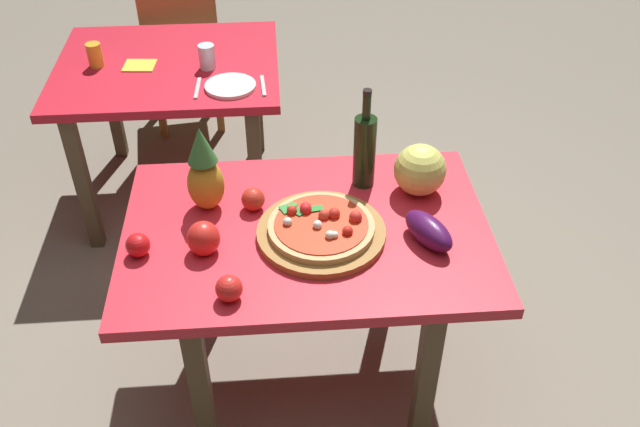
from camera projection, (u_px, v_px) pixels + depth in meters
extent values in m
plane|color=gray|center=(309.00, 372.00, 2.66)|extent=(10.00, 10.00, 0.00)
cube|color=brown|center=(203.00, 400.00, 2.14)|extent=(0.06, 0.06, 0.69)
cube|color=brown|center=(425.00, 386.00, 2.19)|extent=(0.06, 0.06, 0.69)
cube|color=brown|center=(213.00, 250.00, 2.69)|extent=(0.06, 0.06, 0.69)
cube|color=brown|center=(390.00, 241.00, 2.74)|extent=(0.06, 0.06, 0.69)
cube|color=red|center=(307.00, 233.00, 2.21)|extent=(1.18, 0.81, 0.04)
cube|color=brown|center=(83.00, 185.00, 3.04)|extent=(0.06, 0.06, 0.69)
cube|color=brown|center=(256.00, 177.00, 3.08)|extent=(0.06, 0.06, 0.69)
cube|color=brown|center=(111.00, 100.00, 3.63)|extent=(0.06, 0.06, 0.69)
cube|color=brown|center=(256.00, 94.00, 3.68)|extent=(0.06, 0.06, 0.69)
cube|color=red|center=(167.00, 67.00, 3.13)|extent=(1.01, 0.87, 0.04)
cube|color=olive|center=(213.00, 74.00, 4.17)|extent=(0.04, 0.04, 0.41)
cube|color=olive|center=(158.00, 79.00, 4.11)|extent=(0.04, 0.04, 0.41)
cube|color=olive|center=(219.00, 100.00, 3.92)|extent=(0.04, 0.04, 0.41)
cube|color=olive|center=(160.00, 106.00, 3.86)|extent=(0.04, 0.04, 0.41)
cube|color=olive|center=(183.00, 54.00, 3.87)|extent=(0.45, 0.45, 0.04)
cube|color=#9D6332|center=(180.00, 30.00, 3.60)|extent=(0.40, 0.09, 0.40)
cylinder|color=olive|center=(321.00, 233.00, 2.16)|extent=(0.41, 0.41, 0.02)
cylinder|color=tan|center=(321.00, 227.00, 2.15)|extent=(0.34, 0.34, 0.02)
cylinder|color=red|center=(321.00, 224.00, 2.14)|extent=(0.30, 0.30, 0.00)
sphere|color=red|center=(348.00, 231.00, 2.09)|extent=(0.03, 0.03, 0.03)
sphere|color=red|center=(356.00, 217.00, 2.15)|extent=(0.04, 0.04, 0.04)
sphere|color=red|center=(334.00, 214.00, 2.16)|extent=(0.04, 0.04, 0.04)
sphere|color=red|center=(306.00, 209.00, 2.18)|extent=(0.04, 0.04, 0.04)
sphere|color=red|center=(324.00, 215.00, 2.16)|extent=(0.04, 0.04, 0.04)
sphere|color=red|center=(292.00, 211.00, 2.17)|extent=(0.03, 0.03, 0.03)
sphere|color=red|center=(305.00, 208.00, 2.18)|extent=(0.04, 0.04, 0.04)
cube|color=#27772E|center=(298.00, 211.00, 2.18)|extent=(0.05, 0.05, 0.00)
cube|color=#26812E|center=(316.00, 209.00, 2.19)|extent=(0.05, 0.03, 0.00)
cube|color=#378533|center=(292.00, 207.00, 2.20)|extent=(0.04, 0.05, 0.00)
cube|color=#318639|center=(285.00, 209.00, 2.19)|extent=(0.04, 0.05, 0.00)
sphere|color=silver|center=(330.00, 235.00, 2.08)|extent=(0.03, 0.03, 0.03)
sphere|color=white|center=(288.00, 222.00, 2.13)|extent=(0.03, 0.03, 0.03)
sphere|color=white|center=(335.00, 235.00, 2.08)|extent=(0.02, 0.02, 0.02)
sphere|color=white|center=(317.00, 225.00, 2.12)|extent=(0.03, 0.03, 0.03)
cylinder|color=black|center=(364.00, 152.00, 2.31)|extent=(0.08, 0.08, 0.26)
cylinder|color=black|center=(367.00, 107.00, 2.20)|extent=(0.03, 0.03, 0.09)
cylinder|color=black|center=(367.00, 92.00, 2.17)|extent=(0.03, 0.03, 0.02)
ellipsoid|color=gold|center=(206.00, 184.00, 2.23)|extent=(0.12, 0.12, 0.18)
cone|color=#347336|center=(201.00, 145.00, 2.13)|extent=(0.10, 0.10, 0.12)
sphere|color=#DADA63|center=(420.00, 170.00, 2.30)|extent=(0.18, 0.18, 0.18)
ellipsoid|color=red|center=(204.00, 238.00, 2.08)|extent=(0.10, 0.10, 0.11)
ellipsoid|color=#451249|center=(429.00, 231.00, 2.12)|extent=(0.17, 0.22, 0.09)
sphere|color=red|center=(253.00, 199.00, 2.25)|extent=(0.08, 0.08, 0.08)
sphere|color=red|center=(229.00, 288.00, 1.93)|extent=(0.08, 0.08, 0.08)
sphere|color=red|center=(138.00, 245.00, 2.08)|extent=(0.08, 0.08, 0.08)
cylinder|color=gold|center=(95.00, 55.00, 3.06)|extent=(0.07, 0.07, 0.11)
cylinder|color=silver|center=(207.00, 57.00, 3.05)|extent=(0.07, 0.07, 0.11)
cylinder|color=white|center=(230.00, 86.00, 2.93)|extent=(0.22, 0.22, 0.02)
cube|color=silver|center=(198.00, 88.00, 2.92)|extent=(0.02, 0.18, 0.01)
cube|color=silver|center=(263.00, 86.00, 2.94)|extent=(0.03, 0.18, 0.01)
cube|color=yellow|center=(140.00, 65.00, 3.09)|extent=(0.15, 0.13, 0.01)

